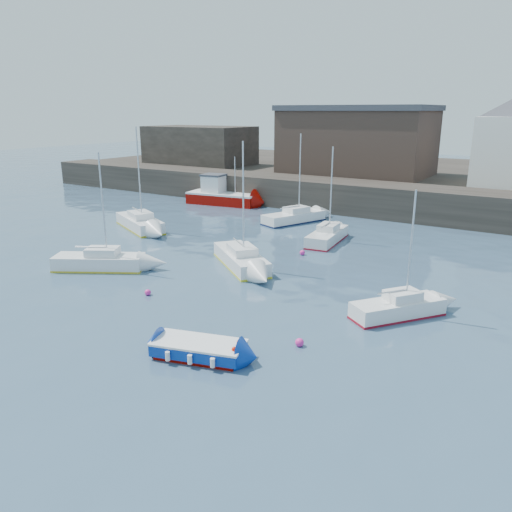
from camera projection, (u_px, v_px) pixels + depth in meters
The scene contains 16 objects.
water at pixel (100, 361), 20.43m from camera, with size 220.00×220.00×0.00m, color #2D4760.
quay_wall at pixel (382, 200), 48.40m from camera, with size 90.00×5.00×3.00m, color #28231E.
land_strip at pixel (429, 180), 63.03m from camera, with size 90.00×32.00×2.80m, color #28231E.
warehouse at pixel (357, 140), 56.53m from camera, with size 16.40×10.40×7.60m.
bldg_west at pixel (200, 145), 67.37m from camera, with size 14.00×8.00×5.00m.
blue_dinghy at pixel (199, 349), 20.57m from camera, with size 4.13×2.63×0.73m.
fishing_boat at pixel (221, 195), 54.28m from camera, with size 8.11×3.97×5.15m.
sailboat_a at pixel (100, 261), 32.03m from camera, with size 5.85×4.43×7.42m.
sailboat_b at pixel (241, 258), 32.68m from camera, with size 6.17×5.46×8.08m.
sailboat_c at pixel (398, 308), 24.65m from camera, with size 4.08×4.76×6.31m.
sailboat_e at pixel (140, 222), 42.98m from camera, with size 6.94×4.86×8.60m.
sailboat_f at pixel (327, 236), 38.61m from camera, with size 2.40×5.75×7.26m.
sailboat_h at pixel (294, 217), 45.44m from camera, with size 4.10×6.43×7.91m.
buoy_near at pixel (148, 295), 27.66m from camera, with size 0.35×0.35×0.35m, color #F52B97.
buoy_mid at pixel (299, 346), 21.68m from camera, with size 0.38×0.38×0.38m, color #F52B97.
buoy_far at pixel (302, 255), 35.33m from camera, with size 0.38×0.38×0.38m, color #F52B97.
Camera 1 is at (15.25, -12.13, 9.86)m, focal length 35.00 mm.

